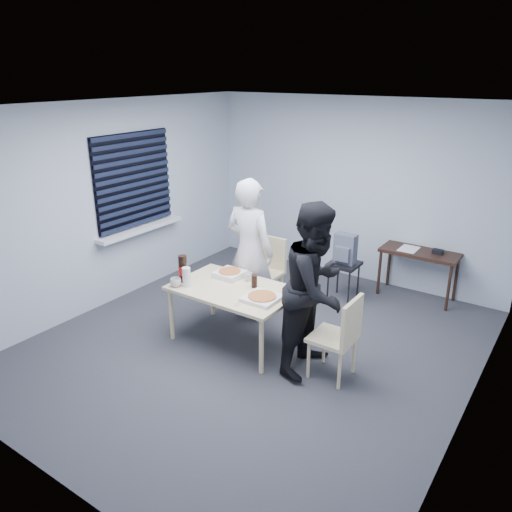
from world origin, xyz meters
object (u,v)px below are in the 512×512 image
Objects in this scene: person_black at (316,288)px; stool at (344,270)px; mug_b at (248,277)px; soda_bottle at (183,269)px; dining_table at (234,293)px; backpack at (345,249)px; chair_right at (341,333)px; chair_far at (268,266)px; side_table at (419,257)px; person_white at (250,251)px; mug_a at (176,282)px.

person_black is 3.35× the size of stool.
soda_bottle is at bearing -142.79° from mug_b.
mug_b is (-0.98, 0.21, -0.18)m from person_black.
person_black is (0.99, 0.06, 0.28)m from dining_table.
mug_b is 0.32× the size of soda_bottle.
dining_table is 3.42× the size of backpack.
chair_right is at bearing -65.99° from stool.
mug_b is at bearing 37.21° from soda_bottle.
chair_far is 0.87m from mug_b.
soda_bottle is (-1.89, -0.18, 0.30)m from chair_right.
chair_far is 1.03m from backpack.
soda_bottle reaches higher than dining_table.
side_table is 2.47m from mug_b.
person_white reaches higher than chair_right.
dining_table is 0.77× the size of person_black.
backpack is (0.00, -0.01, 0.30)m from stool.
chair_right is 1.91m from mug_a.
mug_a reaches higher than side_table.
chair_far is 7.24× the size of mug_a.
dining_table is at bearing -119.35° from backpack.
person_white reaches higher than soda_bottle.
person_black reaches higher than stool.
dining_table is at bearing 17.48° from soda_bottle.
side_table reaches higher than dining_table.
soda_bottle reaches higher than side_table.
dining_table is 0.66m from mug_a.
stool is 1.58m from mug_b.
chair_right is 2.34m from side_table.
chair_far is 2.24× the size of backpack.
mug_a is (-0.56, -0.33, 0.11)m from dining_table.
backpack reaches higher than mug_a.
chair_right is 7.24× the size of mug_a.
side_table is 3.19× the size of soda_bottle.
mug_a reaches higher than dining_table.
person_white is (-1.50, 0.59, 0.37)m from chair_right.
person_white reaches higher than backpack.
mug_a is at bearing -169.98° from chair_right.
side_table is 1.02m from stool.
stool is (0.79, 0.64, -0.09)m from chair_far.
chair_right is at bearing -90.76° from side_table.
mug_a is (-1.54, -0.39, -0.18)m from person_black.
backpack reaches higher than chair_far.
mug_a is at bearing 68.44° from person_white.
backpack is 1.54m from mug_b.
mug_a is at bearing -130.07° from backpack.
chair_far is 0.50× the size of person_black.
chair_far is 1.03m from stool.
stool is (0.55, 1.71, -0.18)m from dining_table.
chair_far is 8.90× the size of mug_b.
stool is at bearing 61.62° from mug_a.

